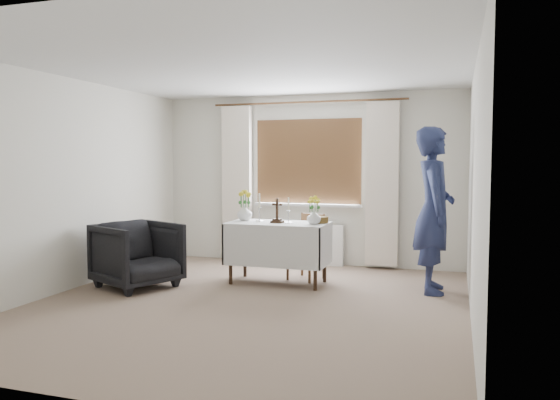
{
  "coord_description": "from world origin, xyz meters",
  "views": [
    {
      "loc": [
        2.09,
        -5.31,
        1.51
      ],
      "look_at": [
        0.08,
        0.88,
        1.06
      ],
      "focal_mm": 35.0,
      "sensor_mm": 36.0,
      "label": 1
    }
  ],
  "objects_px": {
    "flower_vase_right": "(314,217)",
    "armchair": "(138,255)",
    "altar_table": "(278,253)",
    "person": "(434,210)",
    "wooden_cross": "(277,210)",
    "flower_vase_left": "(245,213)",
    "wooden_chair": "(306,247)"
  },
  "relations": [
    {
      "from": "wooden_cross",
      "to": "flower_vase_right",
      "type": "xyz_separation_m",
      "value": [
        0.47,
        -0.01,
        -0.06
      ]
    },
    {
      "from": "flower_vase_right",
      "to": "armchair",
      "type": "bearing_deg",
      "value": -161.05
    },
    {
      "from": "armchair",
      "to": "wooden_cross",
      "type": "relative_size",
      "value": 2.84
    },
    {
      "from": "wooden_chair",
      "to": "wooden_cross",
      "type": "xyz_separation_m",
      "value": [
        -0.27,
        -0.36,
        0.49
      ]
    },
    {
      "from": "wooden_chair",
      "to": "flower_vase_right",
      "type": "relative_size",
      "value": 4.77
    },
    {
      "from": "wooden_chair",
      "to": "armchair",
      "type": "distance_m",
      "value": 2.1
    },
    {
      "from": "armchair",
      "to": "wooden_cross",
      "type": "xyz_separation_m",
      "value": [
        1.54,
        0.7,
        0.52
      ]
    },
    {
      "from": "person",
      "to": "flower_vase_right",
      "type": "xyz_separation_m",
      "value": [
        -1.39,
        -0.16,
        -0.11
      ]
    },
    {
      "from": "altar_table",
      "to": "person",
      "type": "relative_size",
      "value": 0.65
    },
    {
      "from": "armchair",
      "to": "person",
      "type": "distance_m",
      "value": 3.55
    },
    {
      "from": "altar_table",
      "to": "wooden_chair",
      "type": "bearing_deg",
      "value": 50.4
    },
    {
      "from": "flower_vase_left",
      "to": "altar_table",
      "type": "bearing_deg",
      "value": -10.15
    },
    {
      "from": "person",
      "to": "flower_vase_right",
      "type": "height_order",
      "value": "person"
    },
    {
      "from": "armchair",
      "to": "person",
      "type": "xyz_separation_m",
      "value": [
        3.4,
        0.86,
        0.56
      ]
    },
    {
      "from": "altar_table",
      "to": "armchair",
      "type": "relative_size",
      "value": 1.43
    },
    {
      "from": "armchair",
      "to": "flower_vase_right",
      "type": "bearing_deg",
      "value": -46.49
    },
    {
      "from": "wooden_cross",
      "to": "flower_vase_left",
      "type": "height_order",
      "value": "wooden_cross"
    },
    {
      "from": "wooden_chair",
      "to": "flower_vase_left",
      "type": "height_order",
      "value": "flower_vase_left"
    },
    {
      "from": "wooden_cross",
      "to": "flower_vase_left",
      "type": "distance_m",
      "value": 0.5
    },
    {
      "from": "altar_table",
      "to": "wooden_chair",
      "type": "xyz_separation_m",
      "value": [
        0.27,
        0.33,
        0.04
      ]
    },
    {
      "from": "flower_vase_left",
      "to": "flower_vase_right",
      "type": "bearing_deg",
      "value": -7.78
    },
    {
      "from": "altar_table",
      "to": "flower_vase_left",
      "type": "bearing_deg",
      "value": 169.85
    },
    {
      "from": "flower_vase_left",
      "to": "wooden_cross",
      "type": "bearing_deg",
      "value": -14.43
    },
    {
      "from": "armchair",
      "to": "flower_vase_right",
      "type": "xyz_separation_m",
      "value": [
        2.01,
        0.69,
        0.45
      ]
    },
    {
      "from": "flower_vase_left",
      "to": "flower_vase_right",
      "type": "height_order",
      "value": "flower_vase_left"
    },
    {
      "from": "wooden_cross",
      "to": "flower_vase_right",
      "type": "relative_size",
      "value": 1.73
    },
    {
      "from": "wooden_cross",
      "to": "flower_vase_right",
      "type": "height_order",
      "value": "wooden_cross"
    },
    {
      "from": "altar_table",
      "to": "flower_vase_left",
      "type": "xyz_separation_m",
      "value": [
        -0.48,
        0.09,
        0.48
      ]
    },
    {
      "from": "flower_vase_left",
      "to": "flower_vase_right",
      "type": "distance_m",
      "value": 0.96
    },
    {
      "from": "altar_table",
      "to": "armchair",
      "type": "bearing_deg",
      "value": -154.54
    },
    {
      "from": "altar_table",
      "to": "flower_vase_right",
      "type": "relative_size",
      "value": 7.0
    },
    {
      "from": "altar_table",
      "to": "wooden_cross",
      "type": "distance_m",
      "value": 0.54
    }
  ]
}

